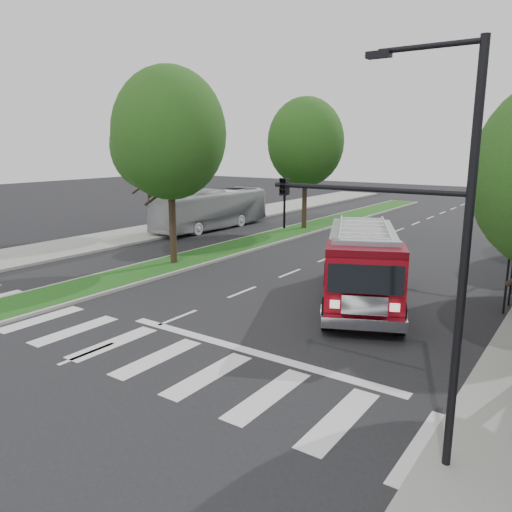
% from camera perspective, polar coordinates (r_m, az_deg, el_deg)
% --- Properties ---
extents(ground, '(140.00, 140.00, 0.00)m').
position_cam_1_polar(ground, '(18.82, -8.90, -6.98)').
color(ground, black).
rests_on(ground, ground).
extents(sidewalk_left, '(5.00, 80.00, 0.15)m').
position_cam_1_polar(sidewalk_left, '(35.74, -14.69, 2.17)').
color(sidewalk_left, gray).
rests_on(sidewalk_left, ground).
extents(median, '(3.00, 50.00, 0.15)m').
position_cam_1_polar(median, '(36.33, 3.94, 2.72)').
color(median, gray).
rests_on(median, ground).
extents(tree_median_near, '(5.80, 5.80, 10.16)m').
position_cam_1_polar(tree_median_near, '(26.25, -9.88, 13.60)').
color(tree_median_near, black).
rests_on(tree_median_near, ground).
extents(tree_median_far, '(5.60, 5.60, 9.72)m').
position_cam_1_polar(tree_median_far, '(37.54, 5.70, 12.83)').
color(tree_median_far, black).
rests_on(tree_median_far, ground).
extents(tree_left_mid, '(5.20, 5.20, 9.16)m').
position_cam_1_polar(tree_left_mid, '(36.16, -12.25, 12.12)').
color(tree_left_mid, black).
rests_on(tree_left_mid, ground).
extents(streetlight_right_near, '(4.08, 0.22, 8.00)m').
position_cam_1_polar(streetlight_right_near, '(9.75, 17.88, 2.69)').
color(streetlight_right_near, black).
rests_on(streetlight_right_near, ground).
extents(fire_engine, '(6.16, 9.33, 3.13)m').
position_cam_1_polar(fire_engine, '(20.53, 12.02, -1.09)').
color(fire_engine, '#5C050D').
rests_on(fire_engine, ground).
extents(city_bus, '(2.75, 10.88, 3.02)m').
position_cam_1_polar(city_bus, '(38.25, -5.08, 5.36)').
color(city_bus, '#AFAFB3').
rests_on(city_bus, ground).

